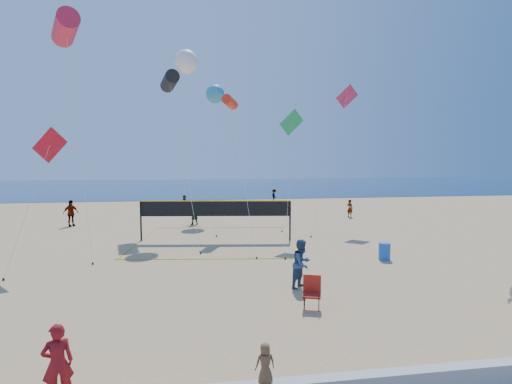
{
  "coord_description": "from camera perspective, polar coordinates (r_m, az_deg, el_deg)",
  "views": [
    {
      "loc": [
        -1.21,
        -10.09,
        4.81
      ],
      "look_at": [
        0.71,
        2.0,
        3.81
      ],
      "focal_mm": 28.0,
      "sensor_mm": 36.0,
      "label": 1
    }
  ],
  "objects": [
    {
      "name": "ground",
      "position": [
        11.24,
        -2.11,
        -20.66
      ],
      "size": [
        120.0,
        120.0,
        0.0
      ],
      "primitive_type": "plane",
      "color": "tan",
      "rests_on": "ground"
    },
    {
      "name": "ocean",
      "position": [
        72.26,
        -8.05,
        0.83
      ],
      "size": [
        140.0,
        50.0,
        0.03
      ],
      "primitive_type": "cube",
      "color": "navy",
      "rests_on": "ground"
    },
    {
      "name": "woman",
      "position": [
        9.4,
        -26.49,
        -21.06
      ],
      "size": [
        0.69,
        0.57,
        1.61
      ],
      "primitive_type": "imported",
      "rotation": [
        0.0,
        0.0,
        3.51
      ],
      "color": "maroon",
      "rests_on": "ground"
    },
    {
      "name": "toddler",
      "position": [
        8.15,
        1.32,
        -23.29
      ],
      "size": [
        0.4,
        0.28,
        0.78
      ],
      "primitive_type": "imported",
      "rotation": [
        0.0,
        0.0,
        3.24
      ],
      "color": "brown",
      "rests_on": "seawall"
    },
    {
      "name": "bystander_a",
      "position": [
        15.27,
        6.57,
        -10.13
      ],
      "size": [
        1.13,
        1.1,
        1.83
      ],
      "primitive_type": "imported",
      "rotation": [
        0.0,
        0.0,
        0.69
      ],
      "color": "navy",
      "rests_on": "ground"
    },
    {
      "name": "far_person_0",
      "position": [
        31.68,
        -24.95,
        -2.77
      ],
      "size": [
        1.14,
        1.07,
        1.89
      ],
      "primitive_type": "imported",
      "rotation": [
        0.0,
        0.0,
        0.71
      ],
      "color": "gray",
      "rests_on": "ground"
    },
    {
      "name": "far_person_1",
      "position": [
        29.81,
        -8.8,
        -3.15
      ],
      "size": [
        1.5,
        0.94,
        1.55
      ],
      "primitive_type": "imported",
      "rotation": [
        0.0,
        0.0,
        -0.37
      ],
      "color": "gray",
      "rests_on": "ground"
    },
    {
      "name": "far_person_2",
      "position": [
        34.13,
        13.26,
        -2.3
      ],
      "size": [
        0.59,
        0.64,
        1.47
      ],
      "primitive_type": "imported",
      "rotation": [
        0.0,
        0.0,
        2.16
      ],
      "color": "gray",
      "rests_on": "ground"
    },
    {
      "name": "far_person_3",
      "position": [
        37.24,
        -10.13,
        -1.64
      ],
      "size": [
        0.85,
        0.73,
        1.52
      ],
      "primitive_type": "imported",
      "rotation": [
        0.0,
        0.0,
        -0.24
      ],
      "color": "gray",
      "rests_on": "ground"
    },
    {
      "name": "far_person_4",
      "position": [
        44.49,
        2.61,
        -0.57
      ],
      "size": [
        0.67,
        1.02,
        1.48
      ],
      "primitive_type": "imported",
      "rotation": [
        0.0,
        0.0,
        1.7
      ],
      "color": "gray",
      "rests_on": "ground"
    },
    {
      "name": "camp_chair",
      "position": [
        13.35,
        7.98,
        -13.73
      ],
      "size": [
        0.72,
        0.83,
        1.18
      ],
      "rotation": [
        0.0,
        0.0,
        -0.33
      ],
      "color": "#A11C12",
      "rests_on": "ground"
    },
    {
      "name": "trash_barrel",
      "position": [
        20.31,
        17.88,
        -8.07
      ],
      "size": [
        0.69,
        0.69,
        0.82
      ],
      "primitive_type": "cylinder",
      "rotation": [
        0.0,
        0.0,
        -0.34
      ],
      "color": "blue",
      "rests_on": "ground"
    },
    {
      "name": "volleyball_net",
      "position": [
        23.66,
        -5.78,
        -3.02
      ],
      "size": [
        10.12,
        9.99,
        2.41
      ],
      "rotation": [
        0.0,
        0.0,
        -0.14
      ],
      "color": "black",
      "rests_on": "ground"
    },
    {
      "name": "kite_0",
      "position": [
        23.61,
        -25.58,
        20.39
      ],
      "size": [
        2.68,
        4.36,
        12.09
      ],
      "rotation": [
        0.0,
        0.0,
        0.41
      ],
      "color": "red",
      "rests_on": "ground"
    },
    {
      "name": "kite_1",
      "position": [
        29.65,
        -12.22,
        15.21
      ],
      "size": [
        2.65,
        10.22,
        10.93
      ],
      "rotation": [
        0.0,
        0.0,
        0.24
      ],
      "color": "black",
      "rests_on": "ground"
    },
    {
      "name": "kite_2",
      "position": [
        27.65,
        -3.74,
        12.66
      ],
      "size": [
        1.27,
        9.47,
        9.12
      ],
      "rotation": [
        0.0,
        0.0,
        -0.41
      ],
      "color": "red",
      "rests_on": "ground"
    },
    {
      "name": "kite_3",
      "position": [
        20.33,
        -27.57,
        5.32
      ],
      "size": [
        1.98,
        2.71,
        6.28
      ],
      "rotation": [
        0.0,
        0.0,
        -0.02
      ],
      "color": "red",
      "rests_on": "ground"
    },
    {
      "name": "kite_4",
      "position": [
        24.51,
        5.06,
        9.1
      ],
      "size": [
        2.5,
        5.82,
        7.9
      ],
      "rotation": [
        0.0,
        0.0,
        0.42
      ],
      "color": "green",
      "rests_on": "ground"
    },
    {
      "name": "kite_5",
      "position": [
        30.36,
        12.66,
        12.36
      ],
      "size": [
        5.0,
        4.9,
        10.29
      ],
      "rotation": [
        0.0,
        0.0,
        0.26
      ],
      "color": "#C62C4D",
      "rests_on": "ground"
    },
    {
      "name": "kite_6",
      "position": [
        28.61,
        -9.95,
        17.86
      ],
      "size": [
        2.68,
        4.22,
        12.16
      ],
      "rotation": [
        0.0,
        0.0,
        -0.13
      ],
      "color": "white",
      "rests_on": "ground"
    },
    {
      "name": "kite_7",
      "position": [
        34.38,
        -5.85,
        13.76
      ],
      "size": [
        4.86,
        9.34,
        11.02
      ],
      "rotation": [
        0.0,
        0.0,
        -0.27
      ],
      "color": "teal",
      "rests_on": "ground"
    }
  ]
}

